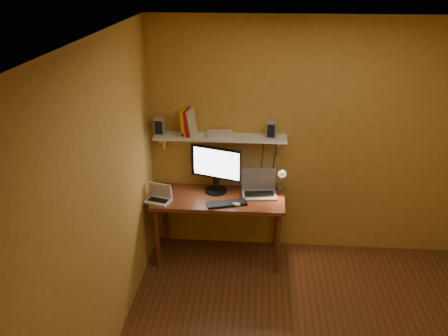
# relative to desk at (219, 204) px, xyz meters

# --- Properties ---
(room) EXTENTS (3.44, 3.24, 2.64)m
(room) POSITION_rel_desk_xyz_m (0.93, -1.28, 0.64)
(room) COLOR brown
(room) RESTS_ON ground
(desk) EXTENTS (1.40, 0.60, 0.75)m
(desk) POSITION_rel_desk_xyz_m (0.00, 0.00, 0.00)
(desk) COLOR brown
(desk) RESTS_ON ground
(wall_shelf) EXTENTS (1.40, 0.25, 0.21)m
(wall_shelf) POSITION_rel_desk_xyz_m (0.00, 0.19, 0.69)
(wall_shelf) COLOR white
(wall_shelf) RESTS_ON room
(monitor) EXTENTS (0.55, 0.31, 0.52)m
(monitor) POSITION_rel_desk_xyz_m (-0.04, 0.13, 0.38)
(monitor) COLOR black
(monitor) RESTS_ON desk
(laptop) EXTENTS (0.39, 0.30, 0.28)m
(laptop) POSITION_rel_desk_xyz_m (0.42, 0.12, 0.16)
(laptop) COLOR gray
(laptop) RESTS_ON desk
(netbook) EXTENTS (0.29, 0.24, 0.19)m
(netbook) POSITION_rel_desk_xyz_m (-0.62, -0.13, 0.14)
(netbook) COLOR silver
(netbook) RESTS_ON desk
(keyboard) EXTENTS (0.43, 0.25, 0.02)m
(keyboard) POSITION_rel_desk_xyz_m (0.10, -0.16, 0.10)
(keyboard) COLOR black
(keyboard) RESTS_ON desk
(mouse) EXTENTS (0.10, 0.08, 0.03)m
(mouse) POSITION_rel_desk_xyz_m (0.20, -0.18, 0.10)
(mouse) COLOR silver
(mouse) RESTS_ON desk
(desk_lamp) EXTENTS (0.09, 0.23, 0.38)m
(desk_lamp) POSITION_rel_desk_xyz_m (0.66, 0.13, 0.29)
(desk_lamp) COLOR silver
(desk_lamp) RESTS_ON desk
(speaker_left) EXTENTS (0.11, 0.11, 0.18)m
(speaker_left) POSITION_rel_desk_xyz_m (-0.64, 0.19, 0.80)
(speaker_left) COLOR gray
(speaker_left) RESTS_ON wall_shelf
(speaker_right) EXTENTS (0.11, 0.11, 0.17)m
(speaker_right) POSITION_rel_desk_xyz_m (0.54, 0.19, 0.80)
(speaker_right) COLOR gray
(speaker_right) RESTS_ON wall_shelf
(books) EXTENTS (0.16, 0.20, 0.28)m
(books) POSITION_rel_desk_xyz_m (-0.33, 0.20, 0.85)
(books) COLOR orange
(books) RESTS_ON wall_shelf
(shelf_camera) EXTENTS (0.10, 0.05, 0.06)m
(shelf_camera) POSITION_rel_desk_xyz_m (-0.39, 0.13, 0.74)
(shelf_camera) COLOR silver
(shelf_camera) RESTS_ON wall_shelf
(router) EXTENTS (0.29, 0.21, 0.04)m
(router) POSITION_rel_desk_xyz_m (-0.00, 0.19, 0.73)
(router) COLOR silver
(router) RESTS_ON wall_shelf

